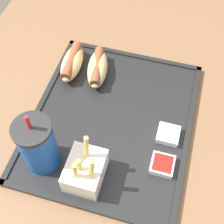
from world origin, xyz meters
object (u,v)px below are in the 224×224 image
(hot_dog_far, at_px, (72,62))
(sauce_cup_mayo, at_px, (168,134))
(hot_dog_near, at_px, (98,68))
(sauce_cup_ketchup, at_px, (162,165))
(soda_cup, at_px, (38,145))
(fries_carton, at_px, (85,170))

(hot_dog_far, bearing_deg, sauce_cup_mayo, -115.65)
(hot_dog_near, xyz_separation_m, sauce_cup_ketchup, (-0.20, -0.20, -0.01))
(hot_dog_far, bearing_deg, soda_cup, -173.70)
(soda_cup, relative_size, sauce_cup_mayo, 3.46)
(soda_cup, bearing_deg, sauce_cup_ketchup, -77.53)
(hot_dog_near, bearing_deg, sauce_cup_mayo, -122.59)
(hot_dog_far, relative_size, fries_carton, 1.09)
(sauce_cup_mayo, height_order, sauce_cup_ketchup, same)
(hot_dog_far, xyz_separation_m, sauce_cup_ketchup, (-0.20, -0.27, -0.01))
(soda_cup, bearing_deg, hot_dog_near, -8.53)
(hot_dog_near, bearing_deg, fries_carton, -167.56)
(hot_dog_far, xyz_separation_m, hot_dog_near, (0.00, -0.07, -0.00))
(fries_carton, bearing_deg, soda_cup, 83.60)
(fries_carton, distance_m, sauce_cup_mayo, 0.20)
(hot_dog_far, relative_size, hot_dog_near, 0.97)
(soda_cup, relative_size, hot_dog_near, 1.29)
(hot_dog_far, distance_m, sauce_cup_ketchup, 0.34)
(soda_cup, bearing_deg, fries_carton, -96.40)
(soda_cup, height_order, fries_carton, soda_cup)
(soda_cup, distance_m, fries_carton, 0.11)
(soda_cup, distance_m, sauce_cup_mayo, 0.28)
(hot_dog_far, bearing_deg, hot_dog_near, -90.00)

